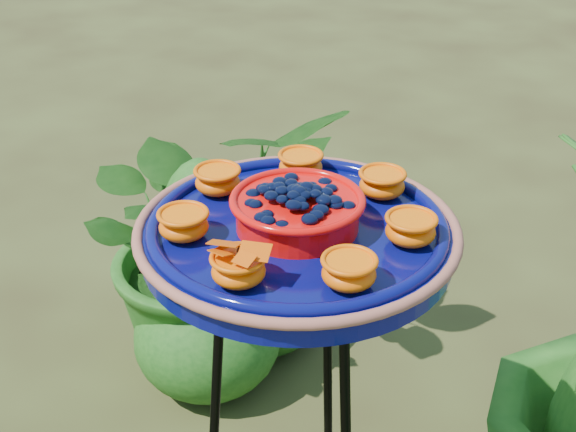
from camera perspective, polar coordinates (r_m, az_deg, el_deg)
The scene contains 3 objects.
tripod_stand at distance 1.46m, azimuth 0.57°, elevation -14.88°, with size 0.35×0.37×0.93m.
feeder_dish at distance 1.21m, azimuth 0.66°, elevation -0.88°, with size 0.50×0.50×0.11m.
shrub_back_left at distance 2.31m, azimuth -6.05°, elevation -1.32°, with size 0.74×0.65×0.83m, color #184B14.
Camera 1 is at (0.44, -0.98, 1.59)m, focal length 50.00 mm.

